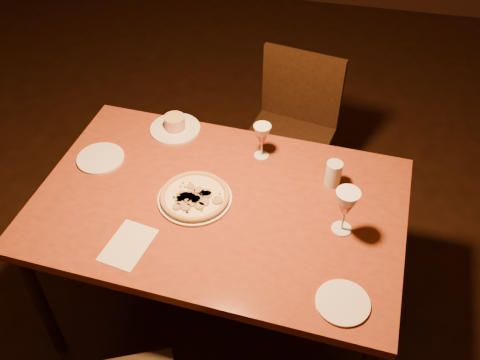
# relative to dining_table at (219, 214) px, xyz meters

# --- Properties ---
(floor) EXTENTS (7.00, 7.00, 0.00)m
(floor) POSITION_rel_dining_table_xyz_m (-0.06, -0.06, -0.70)
(floor) COLOR black
(floor) RESTS_ON ground
(dining_table) EXTENTS (1.49, 1.00, 0.77)m
(dining_table) POSITION_rel_dining_table_xyz_m (0.00, 0.00, 0.00)
(dining_table) COLOR #943B1F
(dining_table) RESTS_ON floor
(chair_far) EXTENTS (0.50, 0.50, 0.90)m
(chair_far) POSITION_rel_dining_table_xyz_m (0.17, 0.85, -0.20)
(chair_far) COLOR black
(chair_far) RESTS_ON floor
(pizza_plate) EXTENTS (0.29, 0.29, 0.03)m
(pizza_plate) POSITION_rel_dining_table_xyz_m (-0.09, -0.01, 0.09)
(pizza_plate) COLOR silver
(pizza_plate) RESTS_ON dining_table
(ramekin_saucer) EXTENTS (0.23, 0.23, 0.07)m
(ramekin_saucer) POSITION_rel_dining_table_xyz_m (-0.30, 0.40, 0.09)
(ramekin_saucer) COLOR silver
(ramekin_saucer) RESTS_ON dining_table
(wine_glass_far) EXTENTS (0.07, 0.07, 0.16)m
(wine_glass_far) POSITION_rel_dining_table_xyz_m (0.11, 0.31, 0.15)
(wine_glass_far) COLOR #BB504D
(wine_glass_far) RESTS_ON dining_table
(wine_glass_right) EXTENTS (0.09, 0.09, 0.19)m
(wine_glass_right) POSITION_rel_dining_table_xyz_m (0.48, -0.03, 0.17)
(wine_glass_right) COLOR #BB504D
(wine_glass_right) RESTS_ON dining_table
(water_tumbler) EXTENTS (0.07, 0.07, 0.11)m
(water_tumbler) POSITION_rel_dining_table_xyz_m (0.42, 0.20, 0.12)
(water_tumbler) COLOR silver
(water_tumbler) RESTS_ON dining_table
(side_plate_left) EXTENTS (0.20, 0.20, 0.01)m
(side_plate_left) POSITION_rel_dining_table_xyz_m (-0.55, 0.13, 0.07)
(side_plate_left) COLOR silver
(side_plate_left) RESTS_ON dining_table
(side_plate_near) EXTENTS (0.18, 0.18, 0.01)m
(side_plate_near) POSITION_rel_dining_table_xyz_m (0.51, -0.36, 0.07)
(side_plate_near) COLOR silver
(side_plate_near) RESTS_ON dining_table
(menu_card) EXTENTS (0.18, 0.23, 0.00)m
(menu_card) POSITION_rel_dining_table_xyz_m (-0.27, -0.28, 0.07)
(menu_card) COLOR beige
(menu_card) RESTS_ON dining_table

